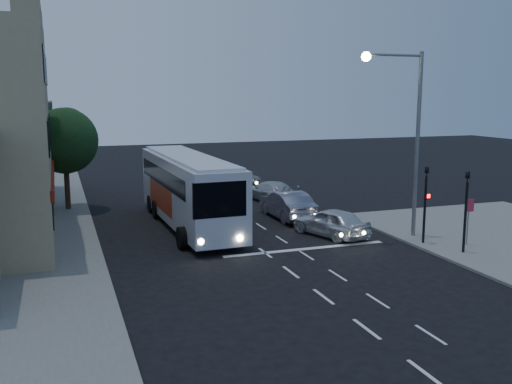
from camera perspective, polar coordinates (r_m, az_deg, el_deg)
name	(u,v)px	position (r m, az deg, el deg)	size (l,w,h in m)	color
ground	(282,265)	(24.23, 2.58, -7.33)	(120.00, 120.00, 0.00)	black
road_markings	(281,243)	(27.64, 2.50, -5.16)	(8.00, 30.55, 0.01)	silver
tour_bus	(188,188)	(30.94, -6.79, 0.37)	(3.03, 12.73, 3.89)	silver
car_suv	(331,222)	(29.08, 7.50, -3.00)	(1.73, 4.30, 1.47)	white
car_sedan_a	(287,205)	(32.96, 3.13, -1.28)	(1.71, 4.91, 1.62)	gray
car_sedan_b	(270,191)	(38.24, 1.39, 0.09)	(1.93, 4.74, 1.37)	silver
car_sedan_c	(238,178)	(44.09, -1.76, 1.39)	(2.28, 4.94, 1.37)	gray
car_extra	(215,170)	(48.55, -4.13, 2.17)	(1.50, 4.30, 1.42)	#969696
traffic_signal_main	(426,195)	(27.97, 16.61, -0.32)	(0.25, 0.35, 4.10)	black
traffic_signal_side	(466,202)	(26.86, 20.28, -0.92)	(0.18, 0.15, 4.10)	black
regulatory_sign	(469,214)	(28.37, 20.51, -2.09)	(0.45, 0.12, 2.20)	slate
streetlight	(407,123)	(28.62, 14.84, 6.67)	(3.32, 0.44, 9.00)	slate
street_tree	(64,138)	(36.59, -18.62, 5.16)	(4.00, 4.00, 6.20)	black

